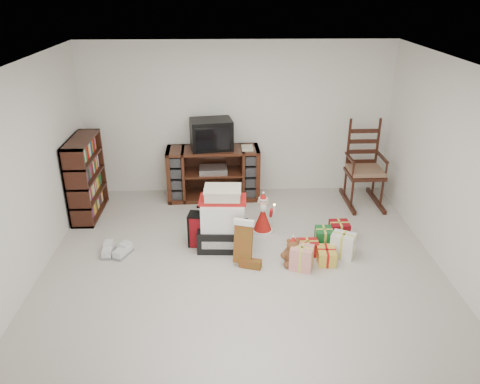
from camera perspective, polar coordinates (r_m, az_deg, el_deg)
name	(u,v)px	position (r m, az deg, el deg)	size (l,w,h in m)	color
room	(243,179)	(5.33, 0.33, 1.62)	(5.01, 5.01, 2.51)	beige
tv_stand	(213,173)	(7.68, -3.26, 2.29)	(1.51, 0.59, 0.85)	#441E13
bookshelf	(86,179)	(7.42, -18.26, 1.56)	(0.33, 1.00, 1.22)	#35160E
rocking_chair	(363,174)	(7.77, 14.80, 2.15)	(0.57, 0.93, 1.40)	#35160E
gift_pile	(223,222)	(6.26, -2.07, -3.66)	(0.70, 0.52, 0.85)	black
red_suitcase	(203,230)	(6.35, -4.50, -4.60)	(0.39, 0.25, 0.56)	maroon
stocking	(243,243)	(5.88, 0.39, -6.20)	(0.30, 0.13, 0.64)	#0C720C
teddy_bear	(292,253)	(6.02, 6.41, -7.38)	(0.24, 0.21, 0.36)	brown
santa_figurine	(263,217)	(6.68, 2.80, -3.07)	(0.30, 0.29, 0.62)	#AC1712
mrs_claus_figurine	(207,229)	(6.41, -4.07, -4.56)	(0.27, 0.26, 0.56)	#AC1712
sneaker_pair	(116,251)	(6.43, -14.92, -6.97)	(0.39, 0.34, 0.11)	silver
gift_cluster	(324,245)	(6.29, 10.19, -6.39)	(0.77, 1.07, 0.26)	#AC1513
crt_television	(211,134)	(7.48, -3.52, 7.05)	(0.71, 0.56, 0.47)	black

